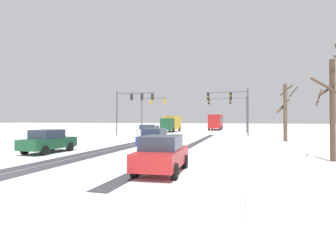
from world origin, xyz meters
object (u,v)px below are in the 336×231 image
(traffic_signal_near_left, at_px, (132,102))
(car_dark_green_fourth, at_px, (48,141))
(car_red_fifth, at_px, (162,154))
(bus_oncoming, at_px, (216,121))
(traffic_signal_near_right, at_px, (233,103))
(traffic_signal_far_left, at_px, (150,107))
(box_truck_delivery, at_px, (171,123))
(bare_tree_sidewalk_mid, at_px, (285,110))
(bare_tree_sidewalk_near, at_px, (332,105))
(car_blue_third, at_px, (155,138))
(car_white_second, at_px, (151,133))
(car_silver_lead, at_px, (147,130))
(traffic_signal_far_right, at_px, (232,106))

(traffic_signal_near_left, xyz_separation_m, car_dark_green_fourth, (2.28, -20.00, -3.96))
(car_red_fifth, xyz_separation_m, bus_oncoming, (-2.49, 50.79, 1.18))
(traffic_signal_near_right, bearing_deg, car_dark_green_fourth, -118.46)
(traffic_signal_far_left, bearing_deg, box_truck_delivery, 50.71)
(traffic_signal_near_left, xyz_separation_m, bare_tree_sidewalk_mid, (19.75, -5.08, -1.49))
(box_truck_delivery, height_order, bare_tree_sidewalk_mid, bare_tree_sidewalk_mid)
(traffic_signal_far_left, bearing_deg, traffic_signal_near_right, -28.58)
(bus_oncoming, height_order, bare_tree_sidewalk_near, bare_tree_sidewalk_near)
(traffic_signal_far_left, relative_size, car_blue_third, 1.58)
(traffic_signal_near_right, relative_size, car_white_second, 1.58)
(traffic_signal_near_left, distance_m, car_silver_lead, 4.69)
(bus_oncoming, bearing_deg, car_red_fifth, -87.20)
(traffic_signal_far_left, bearing_deg, traffic_signal_far_right, 15.07)
(traffic_signal_far_left, distance_m, bus_oncoming, 19.37)
(box_truck_delivery, xyz_separation_m, bare_tree_sidewalk_mid, (17.44, -18.66, 1.65))
(bus_oncoming, bearing_deg, car_blue_third, -91.42)
(traffic_signal_near_right, relative_size, traffic_signal_far_left, 1.00)
(car_dark_green_fourth, distance_m, box_truck_delivery, 33.58)
(car_silver_lead, bearing_deg, traffic_signal_near_left, 173.11)
(car_silver_lead, bearing_deg, car_dark_green_fourth, -90.62)
(traffic_signal_near_right, bearing_deg, car_red_fifth, -94.61)
(car_blue_third, bearing_deg, car_dark_green_fourth, -141.38)
(car_white_second, xyz_separation_m, box_truck_delivery, (-2.83, 20.05, 0.82))
(bare_tree_sidewalk_near, bearing_deg, bus_oncoming, 103.32)
(bus_oncoming, bearing_deg, box_truck_delivery, -119.68)
(car_silver_lead, bearing_deg, bus_oncoming, 75.18)
(car_silver_lead, height_order, car_dark_green_fourth, same)
(car_dark_green_fourth, bearing_deg, car_red_fifth, -25.45)
(traffic_signal_far_left, distance_m, traffic_signal_near_left, 9.93)
(traffic_signal_near_right, distance_m, car_red_fifth, 26.81)
(traffic_signal_far_right, xyz_separation_m, box_truck_delivery, (-11.28, -0.17, -3.05))
(car_blue_third, relative_size, box_truck_delivery, 0.55)
(car_blue_third, xyz_separation_m, bus_oncoming, (1.02, 41.22, 1.18))
(car_blue_third, bearing_deg, traffic_signal_near_left, 119.39)
(traffic_signal_near_right, height_order, box_truck_delivery, traffic_signal_near_right)
(car_red_fifth, bearing_deg, traffic_signal_near_left, 115.96)
(traffic_signal_far_right, height_order, box_truck_delivery, traffic_signal_far_right)
(bus_oncoming, xyz_separation_m, box_truck_delivery, (-7.18, -12.60, -0.36))
(traffic_signal_far_left, xyz_separation_m, bus_oncoming, (10.19, 16.27, -2.59))
(car_blue_third, bearing_deg, car_silver_lead, 112.09)
(bare_tree_sidewalk_near, xyz_separation_m, bare_tree_sidewalk_mid, (-0.45, 13.95, 0.14))
(car_blue_third, xyz_separation_m, bare_tree_sidewalk_mid, (11.27, 9.97, 2.47))
(traffic_signal_far_left, relative_size, box_truck_delivery, 0.88)
(car_red_fifth, bearing_deg, bus_oncoming, 92.80)
(traffic_signal_far_left, xyz_separation_m, bare_tree_sidewalk_near, (20.89, -28.93, -1.44))
(traffic_signal_near_left, xyz_separation_m, box_truck_delivery, (2.31, 13.57, -3.14))
(traffic_signal_far_right, height_order, traffic_signal_far_left, same)
(traffic_signal_far_left, bearing_deg, car_dark_green_fourth, -84.33)
(car_red_fifth, height_order, bare_tree_sidewalk_near, bare_tree_sidewalk_near)
(bare_tree_sidewalk_mid, bearing_deg, car_blue_third, -138.52)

